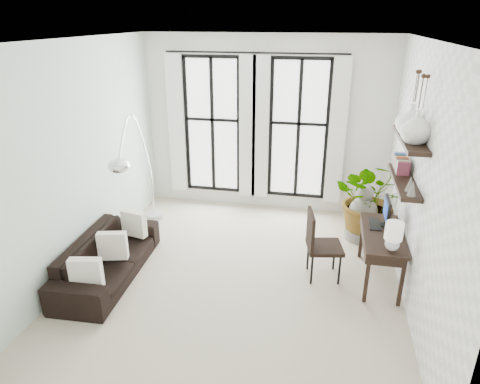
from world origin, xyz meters
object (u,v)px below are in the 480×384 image
(desk_chair, at_px, (318,241))
(arc_lamp, at_px, (135,144))
(plant, at_px, (371,198))
(buddha, at_px, (362,216))
(sofa, at_px, (108,257))
(desk, at_px, (383,237))

(desk_chair, distance_m, arc_lamp, 3.04)
(plant, height_order, desk_chair, plant)
(buddha, bearing_deg, sofa, -152.25)
(sofa, height_order, arc_lamp, arc_lamp)
(arc_lamp, distance_m, buddha, 3.82)
(desk, xyz_separation_m, desk_chair, (-0.85, -0.04, -0.13))
(plant, relative_size, arc_lamp, 0.64)
(plant, bearing_deg, buddha, -138.76)
(plant, distance_m, desk_chair, 1.62)
(sofa, height_order, desk_chair, desk_chair)
(desk, bearing_deg, plant, 91.98)
(buddha, bearing_deg, desk_chair, -117.60)
(buddha, bearing_deg, desk, -82.59)
(desk, relative_size, arc_lamp, 0.57)
(desk, relative_size, buddha, 1.31)
(arc_lamp, xyz_separation_m, buddha, (3.48, 0.91, -1.29))
(desk, height_order, buddha, desk)
(arc_lamp, bearing_deg, plant, 15.66)
(arc_lamp, relative_size, buddha, 2.28)
(desk, distance_m, buddha, 1.31)
(sofa, relative_size, desk, 1.65)
(arc_lamp, height_order, buddha, arc_lamp)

